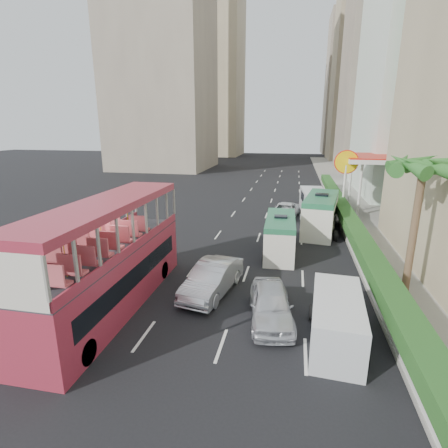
% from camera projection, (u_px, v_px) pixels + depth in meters
% --- Properties ---
extents(ground_plane, '(200.00, 200.00, 0.00)m').
position_uv_depth(ground_plane, '(239.00, 320.00, 15.36)').
color(ground_plane, black).
rests_on(ground_plane, ground).
extents(double_decker_bus, '(2.50, 11.00, 5.06)m').
position_uv_depth(double_decker_bus, '(109.00, 256.00, 15.82)').
color(double_decker_bus, '#A5293C').
rests_on(double_decker_bus, ground).
extents(car_silver_lane_a, '(2.55, 5.08, 1.60)m').
position_uv_depth(car_silver_lane_a, '(212.00, 293.00, 17.84)').
color(car_silver_lane_a, silver).
rests_on(car_silver_lane_a, ground).
extents(car_silver_lane_b, '(2.45, 4.67, 1.52)m').
position_uv_depth(car_silver_lane_b, '(270.00, 320.00, 15.35)').
color(car_silver_lane_b, silver).
rests_on(car_silver_lane_b, ground).
extents(van_asset, '(2.88, 4.98, 1.31)m').
position_uv_depth(van_asset, '(285.00, 217.00, 32.65)').
color(van_asset, silver).
rests_on(van_asset, ground).
extents(minibus_near, '(2.00, 5.62, 2.47)m').
position_uv_depth(minibus_near, '(280.00, 236.00, 23.08)').
color(minibus_near, silver).
rests_on(minibus_near, ground).
extents(minibus_far, '(3.22, 6.92, 2.95)m').
position_uv_depth(minibus_far, '(321.00, 214.00, 27.83)').
color(minibus_far, silver).
rests_on(minibus_far, ground).
extents(panel_van_near, '(2.19, 4.76, 1.86)m').
position_uv_depth(panel_van_near, '(337.00, 320.00, 13.59)').
color(panel_van_near, silver).
rests_on(panel_van_near, ground).
extents(panel_van_far, '(2.65, 5.64, 2.19)m').
position_uv_depth(panel_van_far, '(313.00, 201.00, 34.42)').
color(panel_van_far, silver).
rests_on(panel_van_far, ground).
extents(sidewalk, '(6.00, 120.00, 0.18)m').
position_uv_depth(sidewalk, '(359.00, 205.00, 37.22)').
color(sidewalk, '#99968C').
rests_on(sidewalk, ground).
extents(kerb_wall, '(0.30, 44.00, 1.00)m').
position_uv_depth(kerb_wall, '(346.00, 227.00, 27.21)').
color(kerb_wall, silver).
rests_on(kerb_wall, sidewalk).
extents(hedge, '(1.10, 44.00, 0.70)m').
position_uv_depth(hedge, '(347.00, 216.00, 26.98)').
color(hedge, '#2D6626').
rests_on(hedge, kerb_wall).
extents(palm_tree, '(0.36, 0.36, 6.40)m').
position_uv_depth(palm_tree, '(414.00, 231.00, 16.74)').
color(palm_tree, brown).
rests_on(palm_tree, sidewalk).
extents(shell_station, '(6.50, 8.00, 5.50)m').
position_uv_depth(shell_station, '(376.00, 184.00, 34.42)').
color(shell_station, silver).
rests_on(shell_station, ground).
extents(tower_mid, '(16.00, 16.00, 50.00)m').
position_uv_depth(tower_mid, '(397.00, 25.00, 59.94)').
color(tower_mid, tan).
rests_on(tower_mid, ground).
extents(tower_far_a, '(14.00, 14.00, 44.00)m').
position_uv_depth(tower_far_a, '(364.00, 67.00, 83.59)').
color(tower_far_a, tan).
rests_on(tower_far_a, ground).
extents(tower_far_b, '(14.00, 14.00, 40.00)m').
position_uv_depth(tower_far_b, '(350.00, 86.00, 104.90)').
color(tower_far_b, tan).
rests_on(tower_far_b, ground).
extents(tower_left_a, '(18.00, 18.00, 52.00)m').
position_uv_depth(tower_left_a, '(160.00, 27.00, 64.85)').
color(tower_left_a, tan).
rests_on(tower_left_a, ground).
extents(tower_left_b, '(16.00, 16.00, 46.00)m').
position_uv_depth(tower_left_b, '(213.00, 72.00, 98.31)').
color(tower_left_b, tan).
rests_on(tower_left_b, ground).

